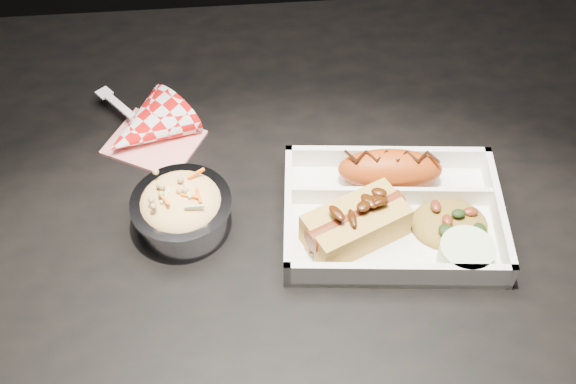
# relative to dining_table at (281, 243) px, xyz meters

# --- Properties ---
(dining_table) EXTENTS (1.20, 0.80, 0.75)m
(dining_table) POSITION_rel_dining_table_xyz_m (0.00, 0.00, 0.00)
(dining_table) COLOR black
(dining_table) RESTS_ON ground
(food_tray) EXTENTS (0.27, 0.20, 0.04)m
(food_tray) POSITION_rel_dining_table_xyz_m (0.13, -0.05, 0.10)
(food_tray) COLOR silver
(food_tray) RESTS_ON dining_table
(fried_pastry) EXTENTS (0.13, 0.06, 0.05)m
(fried_pastry) POSITION_rel_dining_table_xyz_m (0.13, 0.01, 0.12)
(fried_pastry) COLOR #B24511
(fried_pastry) RESTS_ON food_tray
(hotdog) EXTENTS (0.13, 0.10, 0.06)m
(hotdog) POSITION_rel_dining_table_xyz_m (0.08, -0.07, 0.12)
(hotdog) COLOR gold
(hotdog) RESTS_ON food_tray
(fried_rice_mound) EXTENTS (0.10, 0.08, 0.03)m
(fried_rice_mound) POSITION_rel_dining_table_xyz_m (0.19, -0.07, 0.11)
(fried_rice_mound) COLOR olive
(fried_rice_mound) RESTS_ON food_tray
(cupcake_liner) EXTENTS (0.06, 0.06, 0.03)m
(cupcake_liner) POSITION_rel_dining_table_xyz_m (0.20, -0.12, 0.11)
(cupcake_liner) COLOR beige
(cupcake_liner) RESTS_ON food_tray
(foil_coleslaw_cup) EXTENTS (0.11, 0.11, 0.07)m
(foil_coleslaw_cup) POSITION_rel_dining_table_xyz_m (-0.12, -0.03, 0.12)
(foil_coleslaw_cup) COLOR silver
(foil_coleslaw_cup) RESTS_ON dining_table
(napkin_fork) EXTENTS (0.15, 0.16, 0.10)m
(napkin_fork) POSITION_rel_dining_table_xyz_m (-0.16, 0.12, 0.11)
(napkin_fork) COLOR red
(napkin_fork) RESTS_ON dining_table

